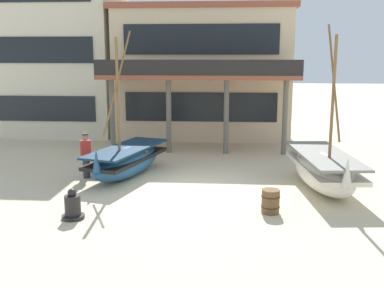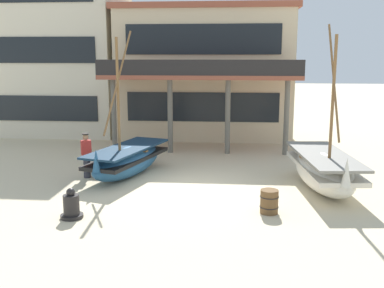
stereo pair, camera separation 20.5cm
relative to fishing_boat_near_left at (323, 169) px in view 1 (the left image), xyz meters
name	(u,v)px [view 1 (the left image)]	position (x,y,z in m)	size (l,w,h in m)	color
ground_plane	(190,190)	(-4.54, -0.49, -0.69)	(120.00, 120.00, 0.00)	beige
fishing_boat_near_left	(323,169)	(0.00, 0.00, 0.00)	(2.01, 4.80, 5.51)	silver
fishing_boat_centre_large	(127,160)	(-7.05, 1.13, -0.07)	(2.60, 4.60, 5.40)	#23517A
fisherman_by_hull	(86,156)	(-8.51, 0.77, 0.15)	(0.42, 0.36, 1.68)	#33333D
capstan_winch	(73,207)	(-7.59, -3.47, -0.35)	(0.64, 0.64, 0.87)	black
wooden_barrel	(271,201)	(-2.01, -2.59, -0.34)	(0.56, 0.56, 0.70)	brown
harbor_building_main	(203,72)	(-4.66, 10.45, 2.89)	(9.72, 8.17, 7.13)	beige
harbor_building_annex	(54,50)	(-13.55, 11.38, 4.10)	(8.08, 6.52, 9.55)	beige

